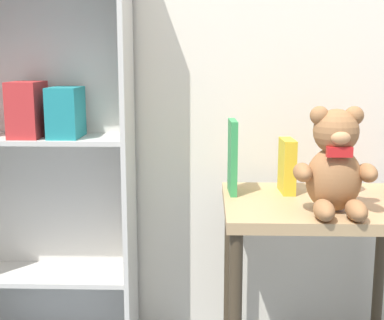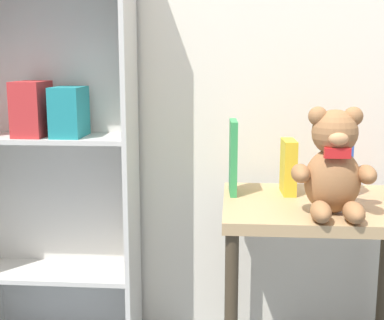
# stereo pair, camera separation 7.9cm
# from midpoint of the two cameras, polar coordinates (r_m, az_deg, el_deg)

# --- Properties ---
(wall_back) EXTENTS (4.80, 0.06, 2.50)m
(wall_back) POSITION_cam_midpoint_polar(r_m,az_deg,el_deg) (2.11, 11.31, 14.31)
(wall_back) COLOR silver
(wall_back) RESTS_ON ground_plane
(bookshelf_side) EXTENTS (0.60, 0.25, 1.64)m
(bookshelf_side) POSITION_cam_midpoint_polar(r_m,az_deg,el_deg) (2.06, -13.37, 5.16)
(bookshelf_side) COLOR beige
(bookshelf_side) RESTS_ON ground_plane
(display_table) EXTENTS (0.63, 0.51, 0.65)m
(display_table) POSITION_cam_midpoint_polar(r_m,az_deg,el_deg) (1.82, 14.61, -7.45)
(display_table) COLOR tan
(display_table) RESTS_ON ground_plane
(teddy_bear) EXTENTS (0.24, 0.22, 0.32)m
(teddy_bear) POSITION_cam_midpoint_polar(r_m,az_deg,el_deg) (1.64, 16.22, -0.63)
(teddy_bear) COLOR #99663D
(teddy_bear) RESTS_ON display_table
(book_standing_green) EXTENTS (0.03, 0.13, 0.25)m
(book_standing_green) POSITION_cam_midpoint_polar(r_m,az_deg,el_deg) (1.83, 5.64, 0.30)
(book_standing_green) COLOR #33934C
(book_standing_green) RESTS_ON display_table
(book_standing_yellow) EXTENTS (0.05, 0.13, 0.19)m
(book_standing_yellow) POSITION_cam_midpoint_polar(r_m,az_deg,el_deg) (1.86, 11.44, -0.71)
(book_standing_yellow) COLOR gold
(book_standing_yellow) RESTS_ON display_table
(book_standing_blue) EXTENTS (0.03, 0.11, 0.24)m
(book_standing_blue) POSITION_cam_midpoint_polar(r_m,az_deg,el_deg) (1.89, 17.22, -0.01)
(book_standing_blue) COLOR #2D51B7
(book_standing_blue) RESTS_ON display_table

